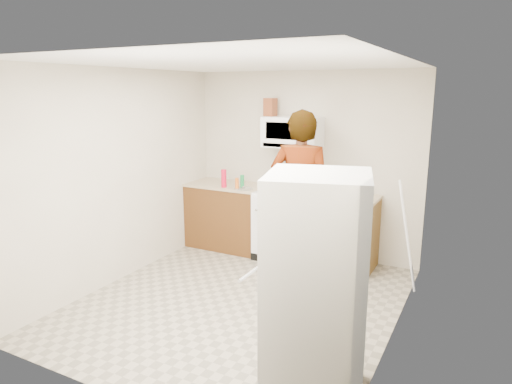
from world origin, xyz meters
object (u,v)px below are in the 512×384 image
Objects in this scene: gas_range at (287,223)px; fridge at (316,290)px; saucepan at (279,181)px; kettle at (358,188)px; microwave at (292,132)px; person at (300,196)px.

gas_range is 2.93m from fridge.
gas_range is at bearing -36.13° from saucepan.
fridge reaches higher than kettle.
gas_range is 1.06m from kettle.
microwave is (0.00, 0.13, 1.21)m from gas_range.
gas_range is 0.66× the size of fridge.
person is 2.28m from fridge.
kettle is at bearing 84.22° from fridge.
microwave is at bearing 90.00° from gas_range.
gas_range reaches higher than kettle.
kettle reaches higher than saucepan.
kettle is at bearing -137.02° from person.
microwave is 3.36× the size of saucepan.
saucepan is at bearing 104.47° from fridge.
microwave reaches higher than saucepan.
gas_range is 1.22m from microwave.
saucepan is at bearing 175.53° from microwave.
person is 9.00× the size of saucepan.
gas_range is 0.56× the size of person.
person reaches higher than kettle.
microwave is 0.45× the size of fridge.
kettle is at bearing 10.01° from gas_range.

